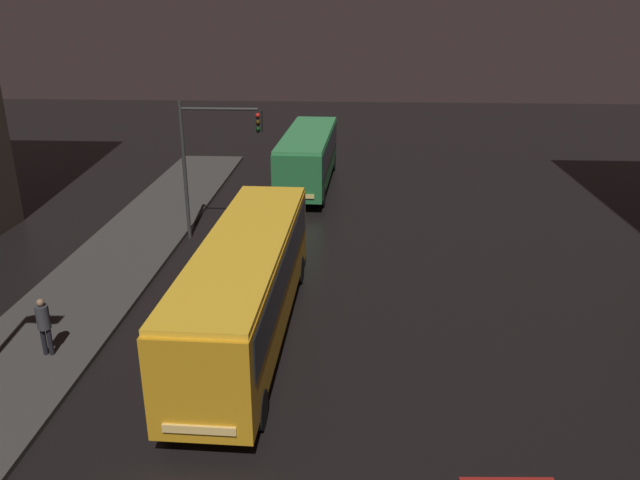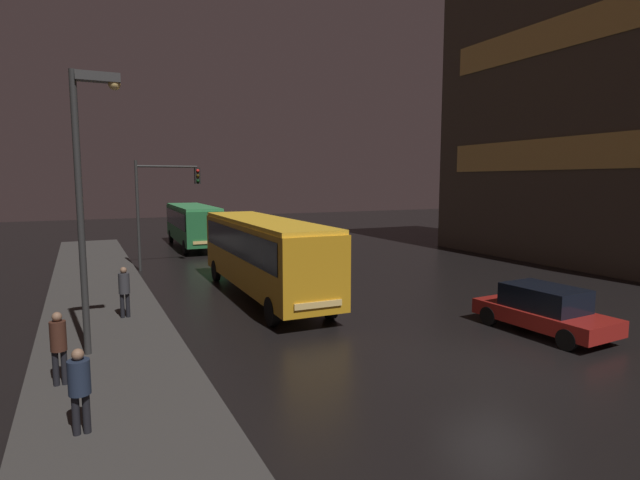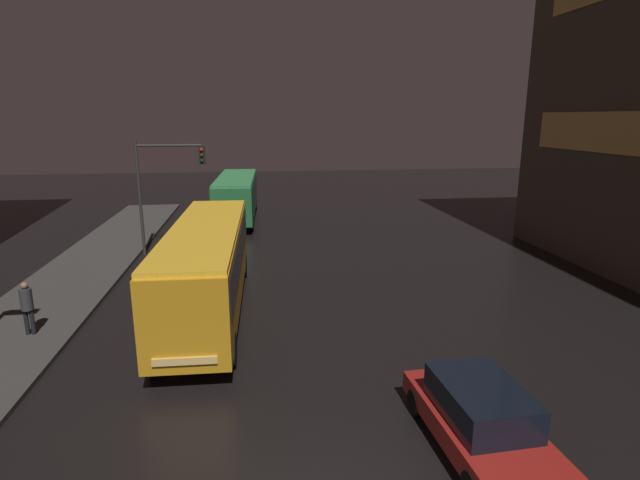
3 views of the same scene
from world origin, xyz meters
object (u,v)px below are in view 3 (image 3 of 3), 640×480
(bus_far, at_px, (237,193))
(traffic_light_main, at_px, (163,177))
(bus_near, at_px, (207,260))
(pedestrian_near, at_px, (27,304))
(car_taxi, at_px, (480,417))

(bus_far, relative_size, traffic_light_main, 1.73)
(bus_near, bearing_deg, bus_far, -90.41)
(pedestrian_near, distance_m, traffic_light_main, 10.90)
(bus_near, height_order, traffic_light_main, traffic_light_main)
(bus_near, xyz_separation_m, car_taxi, (6.43, -8.76, -1.25))
(bus_far, bearing_deg, pedestrian_near, 73.83)
(bus_near, distance_m, pedestrian_near, 5.88)
(bus_near, relative_size, car_taxi, 2.59)
(bus_near, distance_m, traffic_light_main, 9.32)
(traffic_light_main, bearing_deg, pedestrian_near, -105.29)
(bus_near, bearing_deg, pedestrian_near, 16.51)
(bus_far, distance_m, pedestrian_near, 19.72)
(bus_near, bearing_deg, traffic_light_main, -70.29)
(car_taxi, xyz_separation_m, pedestrian_near, (-12.05, 7.25, 0.43))
(car_taxi, height_order, pedestrian_near, pedestrian_near)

